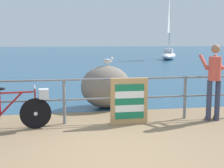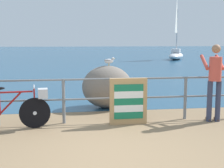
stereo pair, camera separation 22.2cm
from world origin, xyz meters
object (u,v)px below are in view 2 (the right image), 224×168
(folded_deckchair_stack, at_px, (128,101))
(sailboat, at_px, (176,52))
(seagull, at_px, (109,61))
(breakwater_boulder_main, at_px, (107,87))
(person_at_railing, at_px, (215,79))
(bicycle, at_px, (17,108))

(folded_deckchair_stack, height_order, sailboat, sailboat)
(folded_deckchair_stack, relative_size, sailboat, 0.17)
(seagull, bearing_deg, breakwater_boulder_main, 175.47)
(person_at_railing, bearing_deg, breakwater_boulder_main, 58.81)
(bicycle, bearing_deg, breakwater_boulder_main, 34.33)
(breakwater_boulder_main, xyz_separation_m, sailboat, (9.47, 20.82, 0.12))
(sailboat, bearing_deg, folded_deckchair_stack, -176.51)
(bicycle, relative_size, sailboat, 0.27)
(bicycle, relative_size, breakwater_boulder_main, 1.21)
(bicycle, xyz_separation_m, seagull, (2.21, 1.85, 0.85))
(bicycle, height_order, seagull, seagull)
(bicycle, relative_size, folded_deckchair_stack, 1.63)
(bicycle, bearing_deg, seagull, 33.74)
(folded_deckchair_stack, bearing_deg, seagull, 96.63)
(bicycle, distance_m, person_at_railing, 4.45)
(bicycle, bearing_deg, sailboat, 56.62)
(sailboat, bearing_deg, breakwater_boulder_main, -178.78)
(breakwater_boulder_main, distance_m, sailboat, 22.87)
(person_at_railing, bearing_deg, folded_deckchair_stack, 96.34)
(folded_deckchair_stack, bearing_deg, bicycle, -178.10)
(folded_deckchair_stack, height_order, seagull, seagull)
(folded_deckchair_stack, xyz_separation_m, breakwater_boulder_main, (-0.26, 1.76, 0.07))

